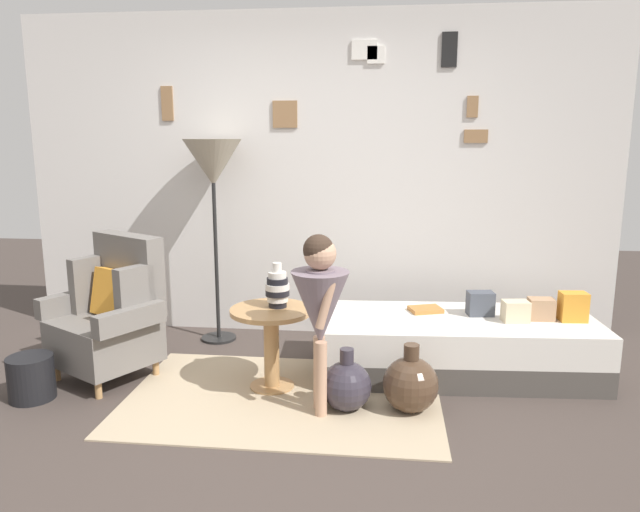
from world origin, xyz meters
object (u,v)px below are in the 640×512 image
object	(u,v)px
demijohn_near	(347,385)
vase_striped	(277,289)
armchair	(112,314)
magazine_basket	(31,378)
person_child	(320,302)
floor_lamp	(213,168)
daybed	(455,345)
side_table	(271,332)
book_on_daybed	(426,309)
demijohn_far	(410,384)

from	to	relation	value
demijohn_near	vase_striped	bearing A→B (deg)	146.77
armchair	magazine_basket	distance (m)	0.63
person_child	magazine_basket	bearing A→B (deg)	-179.72
magazine_basket	floor_lamp	bearing A→B (deg)	55.00
daybed	side_table	distance (m)	1.30
daybed	person_child	distance (m)	1.23
floor_lamp	demijohn_near	distance (m)	2.03
magazine_basket	book_on_daybed	bearing A→B (deg)	19.02
book_on_daybed	side_table	bearing A→B (deg)	-152.64
side_table	person_child	world-z (taller)	person_child
daybed	side_table	xyz separation A→B (m)	(-1.23, -0.40, 0.18)
daybed	magazine_basket	xyz separation A→B (m)	(-2.70, -0.73, -0.06)
side_table	book_on_daybed	bearing A→B (deg)	27.36
floor_lamp	book_on_daybed	xyz separation A→B (m)	(1.64, -0.37, -0.98)
magazine_basket	person_child	bearing A→B (deg)	0.28
vase_striped	daybed	bearing A→B (deg)	16.65
person_child	magazine_basket	xyz separation A→B (m)	(-1.83, -0.01, -0.55)
person_child	demijohn_near	size ratio (longest dim) A/B	2.80
side_table	floor_lamp	xyz separation A→B (m)	(-0.62, 0.89, 1.01)
vase_striped	demijohn_near	size ratio (longest dim) A/B	0.75
vase_striped	demijohn_near	distance (m)	0.76
floor_lamp	person_child	world-z (taller)	floor_lamp
daybed	demijohn_far	distance (m)	0.72
armchair	person_child	distance (m)	1.56
side_table	person_child	size ratio (longest dim) A/B	0.50
vase_striped	magazine_basket	distance (m)	1.64
floor_lamp	demijohn_near	bearing A→B (deg)	-45.83
vase_striped	book_on_daybed	world-z (taller)	vase_striped
magazine_basket	vase_striped	bearing A→B (deg)	14.02
armchair	demijohn_far	world-z (taller)	armchair
book_on_daybed	magazine_basket	xyz separation A→B (m)	(-2.49, -0.86, -0.28)
floor_lamp	person_child	xyz separation A→B (m)	(0.97, -1.22, -0.70)
armchair	daybed	xyz separation A→B (m)	(2.35, 0.31, -0.24)
vase_striped	person_child	xyz separation A→B (m)	(0.32, -0.37, 0.03)
daybed	book_on_daybed	world-z (taller)	book_on_daybed
demijohn_near	demijohn_far	bearing A→B (deg)	3.75
side_table	magazine_basket	size ratio (longest dim) A/B	1.94
vase_striped	demijohn_far	bearing A→B (deg)	-18.41
book_on_daybed	demijohn_far	distance (m)	0.81
side_table	person_child	bearing A→B (deg)	-42.33
daybed	book_on_daybed	size ratio (longest dim) A/B	8.84
vase_striped	magazine_basket	world-z (taller)	vase_striped
book_on_daybed	demijohn_far	size ratio (longest dim) A/B	0.52
side_table	demijohn_far	world-z (taller)	side_table
book_on_daybed	demijohn_near	bearing A→B (deg)	-122.78
vase_striped	demijohn_near	world-z (taller)	vase_striped
floor_lamp	demijohn_near	size ratio (longest dim) A/B	4.15
vase_striped	floor_lamp	size ratio (longest dim) A/B	0.18
demijohn_far	book_on_daybed	bearing A→B (deg)	80.53
vase_striped	magazine_basket	size ratio (longest dim) A/B	1.05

